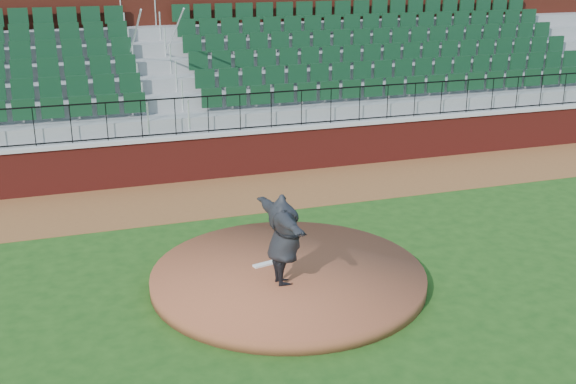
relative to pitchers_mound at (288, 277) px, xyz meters
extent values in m
plane|color=#1C4313|center=(0.50, 0.00, -0.12)|extent=(90.00, 90.00, 0.00)
cube|color=brown|center=(0.50, 5.40, -0.12)|extent=(34.00, 3.20, 0.01)
cube|color=maroon|center=(0.50, 7.00, 0.47)|extent=(34.00, 0.35, 1.20)
cube|color=#B7B7B7|center=(0.50, 7.00, 1.12)|extent=(34.00, 0.45, 0.10)
cube|color=maroon|center=(0.50, 12.52, 2.62)|extent=(34.00, 0.50, 5.50)
cylinder|color=brown|center=(0.00, 0.00, 0.00)|extent=(5.21, 5.21, 0.25)
cube|color=white|center=(-0.32, 0.41, 0.14)|extent=(0.55, 0.25, 0.04)
imported|color=black|center=(-0.24, -0.47, 0.99)|extent=(0.69, 2.15, 1.73)
camera|label=1|loc=(-3.91, -11.65, 5.89)|focal=44.33mm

